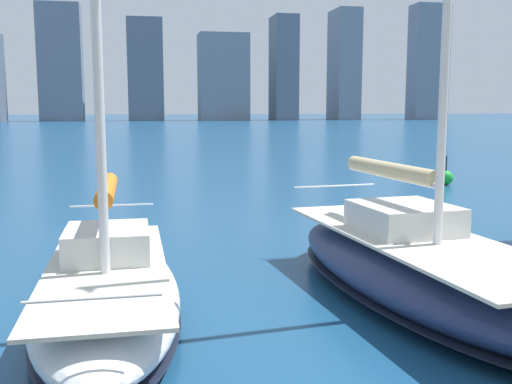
# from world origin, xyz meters

# --- Properties ---
(city_skyline) EXTENTS (170.39, 22.26, 32.78)m
(city_skyline) POSITION_xyz_m (-1.84, -159.79, 13.50)
(city_skyline) COLOR slate
(city_skyline) RESTS_ON ground
(sailboat_tan) EXTENTS (3.76, 8.91, 12.94)m
(sailboat_tan) POSITION_xyz_m (-2.76, -6.44, 0.73)
(sailboat_tan) COLOR navy
(sailboat_tan) RESTS_ON ground
(sailboat_orange) EXTENTS (2.54, 7.51, 10.75)m
(sailboat_orange) POSITION_xyz_m (3.03, -6.39, 0.63)
(sailboat_orange) COLOR white
(sailboat_orange) RESTS_ON ground
(channel_buoy) EXTENTS (0.70, 0.70, 1.40)m
(channel_buoy) POSITION_xyz_m (-11.99, -22.28, 0.36)
(channel_buoy) COLOR green
(channel_buoy) RESTS_ON ground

